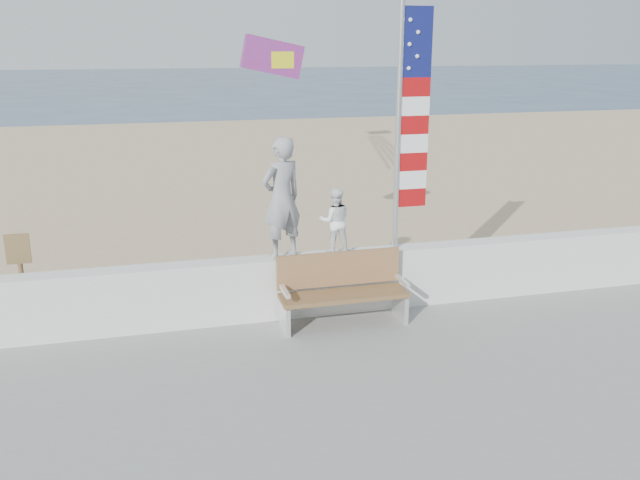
# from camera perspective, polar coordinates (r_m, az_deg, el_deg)

# --- Properties ---
(ground) EXTENTS (220.00, 220.00, 0.00)m
(ground) POSITION_cam_1_polar(r_m,az_deg,el_deg) (8.38, 1.84, -12.38)
(ground) COLOR #2E435C
(ground) RESTS_ON ground
(sand) EXTENTS (90.00, 40.00, 0.08)m
(sand) POSITION_cam_1_polar(r_m,az_deg,el_deg) (16.67, -6.96, 2.33)
(sand) COLOR tan
(sand) RESTS_ON ground
(seawall) EXTENTS (30.00, 0.35, 0.90)m
(seawall) POSITION_cam_1_polar(r_m,az_deg,el_deg) (9.89, -1.42, -3.78)
(seawall) COLOR silver
(seawall) RESTS_ON boardwalk
(adult) EXTENTS (0.74, 0.63, 1.72)m
(adult) POSITION_cam_1_polar(r_m,az_deg,el_deg) (9.46, -3.25, 3.54)
(adult) COLOR gray
(adult) RESTS_ON seawall
(child) EXTENTS (0.51, 0.42, 0.96)m
(child) POSITION_cam_1_polar(r_m,az_deg,el_deg) (9.73, 1.27, 1.62)
(child) COLOR white
(child) RESTS_ON seawall
(bench) EXTENTS (1.80, 0.57, 1.00)m
(bench) POSITION_cam_1_polar(r_m,az_deg,el_deg) (9.57, 1.87, -4.11)
(bench) COLOR brown
(bench) RESTS_ON boardwalk
(flag) EXTENTS (0.50, 0.08, 3.50)m
(flag) POSITION_cam_1_polar(r_m,az_deg,el_deg) (9.81, 7.34, 10.13)
(flag) COLOR silver
(flag) RESTS_ON seawall
(parafoil_kite) EXTENTS (1.07, 0.28, 0.74)m
(parafoil_kite) POSITION_cam_1_polar(r_m,az_deg,el_deg) (11.75, -3.93, 15.10)
(parafoil_kite) COLOR red
(parafoil_kite) RESTS_ON ground
(sign) EXTENTS (0.32, 0.07, 1.46)m
(sign) POSITION_cam_1_polar(r_m,az_deg,el_deg) (10.18, -23.85, -2.75)
(sign) COLOR brown
(sign) RESTS_ON sand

